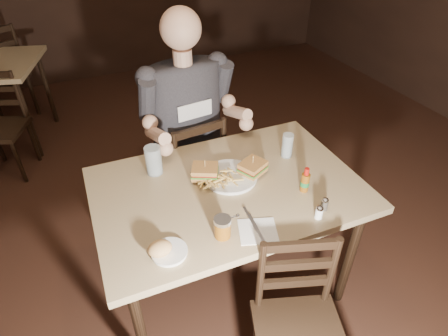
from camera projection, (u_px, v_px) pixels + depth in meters
name	position (u px, v px, depth m)	size (l,w,h in m)	color
room_shell	(220.00, 56.00, 1.54)	(7.00, 7.00, 7.00)	black
main_table	(228.00, 198.00, 1.89)	(1.33, 0.90, 0.77)	tan
chair_far	(190.00, 170.00, 2.52)	(0.40, 0.44, 0.86)	black
bg_chair_far	(0.00, 73.00, 3.75)	(0.44, 0.48, 0.95)	black
diner	(189.00, 101.00, 2.17)	(0.60, 0.47, 1.03)	#323237
dinner_plate	(230.00, 177.00, 1.90)	(0.27, 0.27, 0.02)	white
sandwich_left	(205.00, 168.00, 1.86)	(0.13, 0.11, 0.11)	#C28A45
sandwich_right	(253.00, 164.00, 1.89)	(0.13, 0.11, 0.11)	#C28A45
fries_pile	(219.00, 178.00, 1.85)	(0.25, 0.18, 0.04)	#ECC060
ketchup_dollop	(242.00, 169.00, 1.93)	(0.04, 0.04, 0.01)	maroon
glass_left	(154.00, 160.00, 1.90)	(0.08, 0.08, 0.15)	silver
glass_right	(287.00, 146.00, 2.02)	(0.06, 0.06, 0.14)	silver
hot_sauce	(305.00, 180.00, 1.79)	(0.04, 0.04, 0.13)	brown
salt_shaker	(319.00, 213.00, 1.66)	(0.03, 0.03, 0.06)	white
pepper_shaker	(324.00, 204.00, 1.70)	(0.03, 0.03, 0.06)	#38332D
syrup_dispenser	(222.00, 227.00, 1.56)	(0.07, 0.07, 0.10)	brown
napkin	(258.00, 231.00, 1.61)	(0.16, 0.15, 0.00)	white
knife	(258.00, 230.00, 1.61)	(0.01, 0.20, 0.00)	silver
fork	(250.00, 219.00, 1.66)	(0.01, 0.16, 0.01)	silver
side_plate	(169.00, 252.00, 1.51)	(0.14, 0.14, 0.01)	white
bread_roll	(160.00, 248.00, 1.48)	(0.10, 0.08, 0.06)	tan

